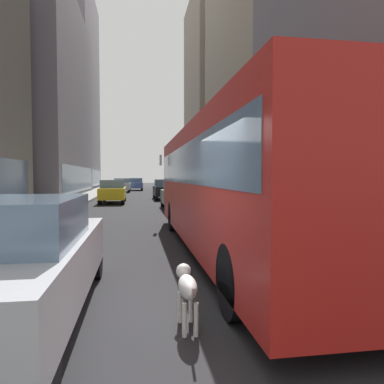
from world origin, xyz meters
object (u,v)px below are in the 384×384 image
car_black_suv (166,189)px  car_white_van (122,185)px  dalmatian_dog (187,286)px  car_silver_sedan (8,261)px  car_yellow_taxi (113,191)px  car_blue_hatchback (136,184)px  car_grey_wagon (180,195)px  transit_bus (233,180)px

car_black_suv → car_white_van: (-4.00, 13.81, -0.00)m
car_black_suv → dalmatian_dog: bearing=-94.2°
car_black_suv → car_white_van: bearing=106.2°
car_silver_sedan → car_black_suv: bearing=80.5°
car_yellow_taxi → car_blue_hatchback: same height
dalmatian_dog → car_yellow_taxi: bearing=96.0°
car_grey_wagon → car_blue_hatchback: bearing=94.9°
car_grey_wagon → dalmatian_dog: (-1.79, -15.22, -0.31)m
transit_bus → car_grey_wagon: 10.95m
car_blue_hatchback → car_silver_sedan: bearing=-92.1°
transit_bus → car_silver_sedan: bearing=-135.6°
transit_bus → car_grey_wagon: (0.00, 10.91, -0.95)m
car_yellow_taxi → car_blue_hatchback: size_ratio=1.02×
car_white_van → dalmatian_dog: car_white_van is taller
car_white_van → dalmatian_dog: bearing=-86.7°
car_silver_sedan → car_yellow_taxi: bearing=90.0°
car_yellow_taxi → dalmatian_dog: 21.10m
car_blue_hatchback → car_grey_wagon: (2.40, -27.90, 0.00)m
car_blue_hatchback → car_black_suv: bearing=-82.7°
transit_bus → car_blue_hatchback: (-2.40, 38.81, -0.96)m
car_yellow_taxi → car_blue_hatchback: (1.60, 22.14, 0.00)m
transit_bus → car_yellow_taxi: bearing=103.5°
car_white_van → dalmatian_dog: size_ratio=4.39×
car_yellow_taxi → transit_bus: bearing=-76.5°
car_grey_wagon → car_silver_sedan: size_ratio=1.00×
car_blue_hatchback → dalmatian_dog: bearing=-89.2°
car_black_suv → car_yellow_taxi: bearing=-140.2°
car_grey_wagon → dalmatian_dog: car_grey_wagon is taller
car_black_suv → car_white_van: 14.38m
car_blue_hatchback → car_silver_sedan: size_ratio=0.90×
transit_bus → car_silver_sedan: transit_bus is taller
car_yellow_taxi → car_silver_sedan: same height
car_black_suv → dalmatian_dog: (-1.79, -24.31, -0.31)m
car_grey_wagon → dalmatian_dog: bearing=-96.7°
car_white_van → dalmatian_dog: (2.21, -38.12, -0.31)m
transit_bus → dalmatian_dog: size_ratio=11.98×
car_black_suv → transit_bus: bearing=-90.0°
car_yellow_taxi → dalmatian_dog: size_ratio=4.43×
transit_bus → dalmatian_dog: transit_bus is taller
car_blue_hatchback → car_white_van: same height
car_yellow_taxi → car_grey_wagon: (4.00, -5.76, 0.00)m
car_black_suv → car_silver_sedan: 24.25m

